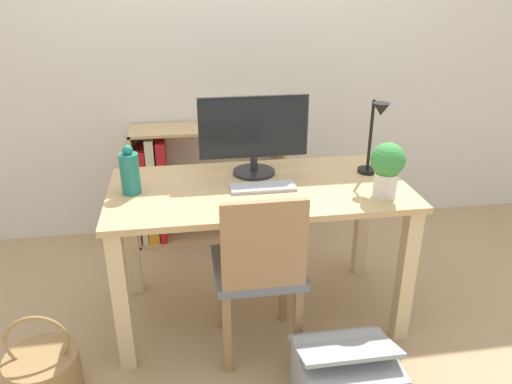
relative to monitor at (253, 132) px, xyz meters
name	(u,v)px	position (x,y,z in m)	size (l,w,h in m)	color
ground_plane	(259,311)	(0.00, -0.17, -0.96)	(10.00, 10.00, 0.00)	tan
wall_back	(232,38)	(0.00, 0.90, 0.34)	(8.00, 0.05, 2.60)	silver
desk	(259,211)	(0.00, -0.17, -0.35)	(1.44, 0.71, 0.74)	tan
monitor	(253,132)	(0.00, 0.00, 0.00)	(0.55, 0.21, 0.40)	#232326
keyboard	(263,187)	(0.02, -0.20, -0.21)	(0.31, 0.11, 0.02)	#B2B2B7
vase	(130,172)	(-0.60, -0.16, -0.12)	(0.09, 0.09, 0.23)	#1E7266
desk_lamp	(375,132)	(0.58, -0.13, 0.01)	(0.10, 0.19, 0.39)	black
potted_plant	(387,166)	(0.55, -0.37, -0.07)	(0.16, 0.16, 0.26)	silver
chair	(259,268)	(-0.05, -0.48, -0.48)	(0.40, 0.40, 0.86)	slate
bookshelf	(182,185)	(-0.37, 0.73, -0.57)	(0.98, 0.28, 0.78)	tan
basket	(44,373)	(-1.00, -0.59, -0.85)	(0.31, 0.31, 0.41)	#997547
storage_box	(346,380)	(0.26, -0.86, -0.82)	(0.40, 0.39, 0.33)	#999EA3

